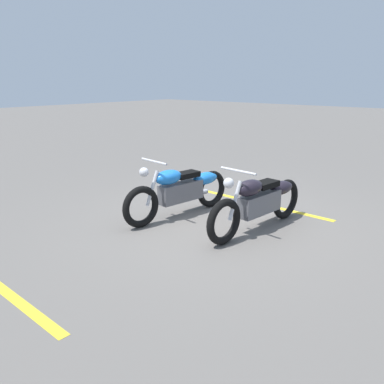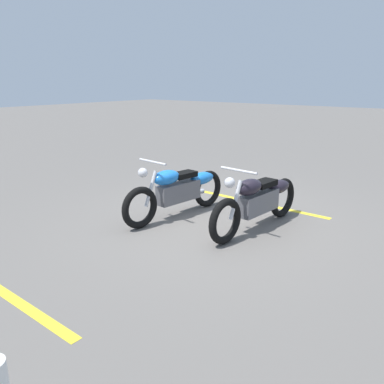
# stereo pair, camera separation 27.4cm
# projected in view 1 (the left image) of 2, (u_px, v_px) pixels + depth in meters

# --- Properties ---
(ground_plane) EXTENTS (60.00, 60.00, 0.00)m
(ground_plane) POSITION_uv_depth(u_px,v_px,m) (219.00, 221.00, 6.53)
(ground_plane) COLOR #66605B
(motorcycle_bright_foreground) EXTENTS (2.23, 0.62, 1.04)m
(motorcycle_bright_foreground) POSITION_uv_depth(u_px,v_px,m) (181.00, 189.00, 6.70)
(motorcycle_bright_foreground) COLOR black
(motorcycle_bright_foreground) RESTS_ON ground
(motorcycle_dark_foreground) EXTENTS (2.23, 0.62, 1.04)m
(motorcycle_dark_foreground) POSITION_uv_depth(u_px,v_px,m) (260.00, 201.00, 6.07)
(motorcycle_dark_foreground) COLOR black
(motorcycle_dark_foreground) RESTS_ON ground
(parking_stripe_near) EXTENTS (0.19, 3.20, 0.01)m
(parking_stripe_near) POSITION_uv_depth(u_px,v_px,m) (253.00, 202.00, 7.55)
(parking_stripe_near) COLOR yellow
(parking_stripe_near) RESTS_ON ground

